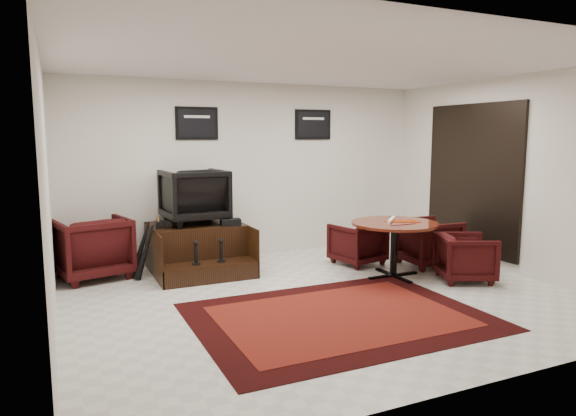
# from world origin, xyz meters

# --- Properties ---
(ground) EXTENTS (6.00, 6.00, 0.00)m
(ground) POSITION_xyz_m (0.00, 0.00, 0.00)
(ground) COLOR beige
(ground) RESTS_ON ground
(room_shell) EXTENTS (6.02, 5.02, 2.81)m
(room_shell) POSITION_xyz_m (0.41, 0.12, 1.79)
(room_shell) COLOR silver
(room_shell) RESTS_ON ground
(area_rug) EXTENTS (3.11, 2.33, 0.01)m
(area_rug) POSITION_xyz_m (-0.19, -0.69, 0.01)
(area_rug) COLOR black
(area_rug) RESTS_ON ground
(shine_podium) EXTENTS (1.33, 1.37, 0.68)m
(shine_podium) POSITION_xyz_m (-1.09, 1.88, 0.32)
(shine_podium) COLOR black
(shine_podium) RESTS_ON ground
(shine_chair) EXTENTS (0.91, 0.86, 0.89)m
(shine_chair) POSITION_xyz_m (-1.09, 2.02, 1.13)
(shine_chair) COLOR black
(shine_chair) RESTS_ON shine_podium
(shoes_pair) EXTENTS (0.24, 0.27, 0.09)m
(shoes_pair) POSITION_xyz_m (-1.58, 1.84, 0.73)
(shoes_pair) COLOR black
(shoes_pair) RESTS_ON shine_podium
(polish_kit) EXTENTS (0.30, 0.23, 0.10)m
(polish_kit) POSITION_xyz_m (-0.67, 1.61, 0.73)
(polish_kit) COLOR black
(polish_kit) RESTS_ON shine_podium
(umbrella_black) EXTENTS (0.29, 0.11, 0.78)m
(umbrella_black) POSITION_xyz_m (-1.86, 1.72, 0.39)
(umbrella_black) COLOR black
(umbrella_black) RESTS_ON ground
(umbrella_hooked) EXTENTS (0.30, 0.11, 0.81)m
(umbrella_hooked) POSITION_xyz_m (-1.90, 1.85, 0.41)
(umbrella_hooked) COLOR black
(umbrella_hooked) RESTS_ON ground
(armchair_side) EXTENTS (1.08, 1.04, 0.94)m
(armchair_side) POSITION_xyz_m (-2.52, 2.10, 0.47)
(armchair_side) COLOR black
(armchair_side) RESTS_ON ground
(meeting_table) EXTENTS (1.19, 1.19, 0.78)m
(meeting_table) POSITION_xyz_m (1.31, 0.41, 0.68)
(meeting_table) COLOR #451109
(meeting_table) RESTS_ON ground
(table_chair_back) EXTENTS (0.80, 0.76, 0.70)m
(table_chair_back) POSITION_xyz_m (1.25, 1.26, 0.35)
(table_chair_back) COLOR black
(table_chair_back) RESTS_ON ground
(table_chair_window) EXTENTS (0.76, 0.81, 0.79)m
(table_chair_window) POSITION_xyz_m (2.19, 0.73, 0.40)
(table_chair_window) COLOR black
(table_chair_window) RESTS_ON ground
(table_chair_corner) EXTENTS (0.86, 0.88, 0.70)m
(table_chair_corner) POSITION_xyz_m (2.09, -0.15, 0.35)
(table_chair_corner) COLOR black
(table_chair_corner) RESTS_ON ground
(paper_roll) EXTENTS (0.33, 0.33, 0.05)m
(paper_roll) POSITION_xyz_m (1.31, 0.48, 0.80)
(paper_roll) COLOR white
(paper_roll) RESTS_ON meeting_table
(table_clutter) EXTENTS (0.56, 0.36, 0.01)m
(table_clutter) POSITION_xyz_m (1.41, 0.36, 0.78)
(table_clutter) COLOR #F14D0D
(table_clutter) RESTS_ON meeting_table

